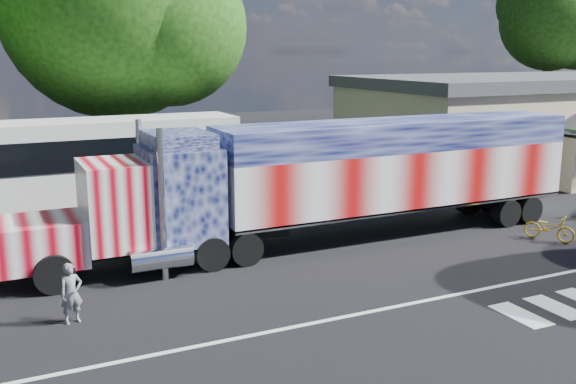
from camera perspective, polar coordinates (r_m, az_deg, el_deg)
name	(u,v)px	position (r m, az deg, el deg)	size (l,w,h in m)	color
ground	(331,273)	(19.42, 3.82, -7.21)	(100.00, 100.00, 0.00)	black
lane_markings	(459,308)	(17.45, 14.98, -9.91)	(30.00, 2.67, 0.01)	silver
semi_truck	(335,177)	(22.11, 4.19, 1.32)	(20.73, 3.27, 4.42)	black
coach_bus	(74,167)	(27.07, -18.46, 2.14)	(13.19, 3.07, 3.84)	white
hall_building	(544,121)	(39.61, 21.82, 5.86)	(22.40, 12.80, 5.20)	beige
woman	(71,293)	(16.61, -18.71, -8.53)	(0.55, 0.36, 1.52)	slate
bicycle	(549,228)	(24.31, 22.20, -2.97)	(0.60, 1.73, 0.91)	gold
tree_far_ne	(554,20)	(50.52, 22.54, 13.92)	(7.57, 7.21, 12.35)	black
tree_n_mid	(118,7)	(33.75, -14.89, 15.59)	(11.59, 11.04, 14.20)	black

